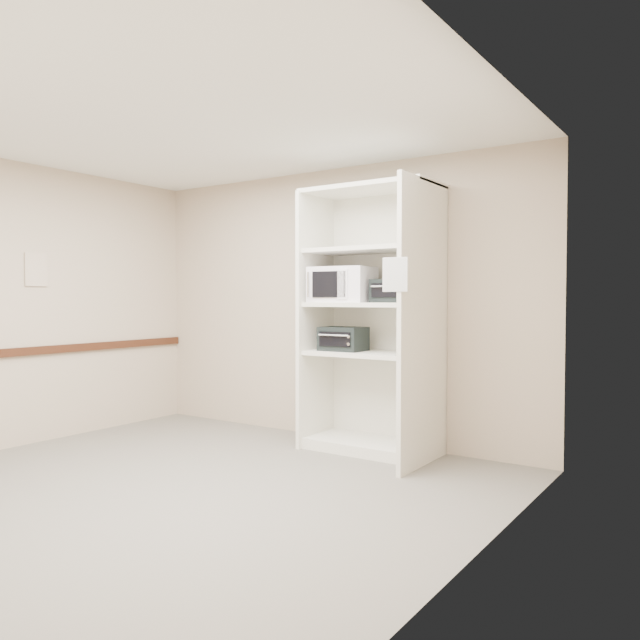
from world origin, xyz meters
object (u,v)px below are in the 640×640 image
Objects in this scene: microwave at (343,285)px; toaster_oven_lower at (343,339)px; shelving_unit at (375,329)px; toaster_oven_upper at (394,291)px.

toaster_oven_lower is (0.02, -0.01, -0.50)m from microwave.
shelving_unit is at bearing 2.68° from microwave.
microwave is at bearing -171.33° from shelving_unit.
toaster_oven_lower is at bearing -40.09° from microwave.
microwave is 0.51m from toaster_oven_upper.
microwave is 0.50m from toaster_oven_lower.
microwave is (-0.32, -0.05, 0.40)m from shelving_unit.
shelving_unit reaches higher than microwave.
shelving_unit reaches higher than toaster_oven_lower.
toaster_oven_upper reaches higher than toaster_oven_lower.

